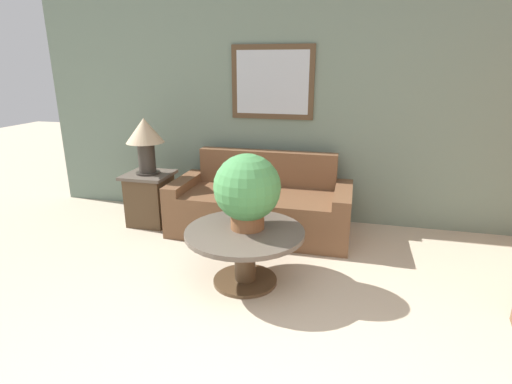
{
  "coord_description": "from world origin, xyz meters",
  "views": [
    {
      "loc": [
        0.33,
        -1.26,
        1.79
      ],
      "look_at": [
        -0.56,
        2.32,
        0.61
      ],
      "focal_mm": 28.0,
      "sensor_mm": 36.0,
      "label": 1
    }
  ],
  "objects_px": {
    "coffee_table": "(245,245)",
    "table_lamp": "(145,137)",
    "potted_plant_on_table": "(247,190)",
    "side_table": "(150,198)",
    "couch_main": "(261,207)"
  },
  "relations": [
    {
      "from": "couch_main",
      "to": "table_lamp",
      "type": "distance_m",
      "value": 1.51
    },
    {
      "from": "table_lamp",
      "to": "potted_plant_on_table",
      "type": "distance_m",
      "value": 1.76
    },
    {
      "from": "couch_main",
      "to": "potted_plant_on_table",
      "type": "height_order",
      "value": "potted_plant_on_table"
    },
    {
      "from": "couch_main",
      "to": "side_table",
      "type": "xyz_separation_m",
      "value": [
        -1.31,
        -0.08,
        0.02
      ]
    },
    {
      "from": "coffee_table",
      "to": "potted_plant_on_table",
      "type": "distance_m",
      "value": 0.47
    },
    {
      "from": "couch_main",
      "to": "coffee_table",
      "type": "height_order",
      "value": "couch_main"
    },
    {
      "from": "side_table",
      "to": "potted_plant_on_table",
      "type": "relative_size",
      "value": 0.96
    },
    {
      "from": "couch_main",
      "to": "coffee_table",
      "type": "xyz_separation_m",
      "value": [
        0.13,
        -1.12,
        0.06
      ]
    },
    {
      "from": "coffee_table",
      "to": "table_lamp",
      "type": "relative_size",
      "value": 1.58
    },
    {
      "from": "side_table",
      "to": "table_lamp",
      "type": "height_order",
      "value": "table_lamp"
    },
    {
      "from": "coffee_table",
      "to": "side_table",
      "type": "bearing_deg",
      "value": 144.04
    },
    {
      "from": "potted_plant_on_table",
      "to": "side_table",
      "type": "bearing_deg",
      "value": 145.66
    },
    {
      "from": "coffee_table",
      "to": "side_table",
      "type": "xyz_separation_m",
      "value": [
        -1.44,
        1.04,
        -0.04
      ]
    },
    {
      "from": "table_lamp",
      "to": "potted_plant_on_table",
      "type": "height_order",
      "value": "table_lamp"
    },
    {
      "from": "coffee_table",
      "to": "table_lamp",
      "type": "bearing_deg",
      "value": 144.04
    }
  ]
}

